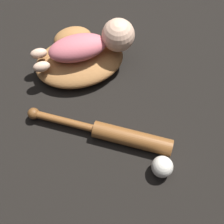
{
  "coord_description": "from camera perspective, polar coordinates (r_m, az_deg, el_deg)",
  "views": [
    {
      "loc": [
        0.22,
        -0.68,
        1.0
      ],
      "look_at": [
        0.19,
        -0.21,
        0.07
      ],
      "focal_mm": 50.0,
      "sensor_mm": 36.0,
      "label": 1
    }
  ],
  "objects": [
    {
      "name": "ground_plane",
      "position": [
        1.23,
        -8.2,
        7.96
      ],
      "size": [
        6.0,
        6.0,
        0.0
      ],
      "primitive_type": "plane",
      "color": "black"
    },
    {
      "name": "baby_figure",
      "position": [
        1.13,
        -3.19,
        12.57
      ],
      "size": [
        0.38,
        0.21,
        0.12
      ],
      "color": "#D16670",
      "rests_on": "baseball_glove"
    },
    {
      "name": "baseball",
      "position": [
        1.02,
        9.17,
        -9.85
      ],
      "size": [
        0.07,
        0.07,
        0.07
      ],
      "color": "silver",
      "rests_on": "ground"
    },
    {
      "name": "baseball_bat",
      "position": [
        1.05,
        0.8,
        -4.12
      ],
      "size": [
        0.5,
        0.15,
        0.06
      ],
      "color": "brown",
      "rests_on": "ground"
    },
    {
      "name": "baseball_glove",
      "position": [
        1.21,
        -6.15,
        9.95
      ],
      "size": [
        0.39,
        0.35,
        0.08
      ],
      "color": "#A8703D",
      "rests_on": "ground"
    }
  ]
}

